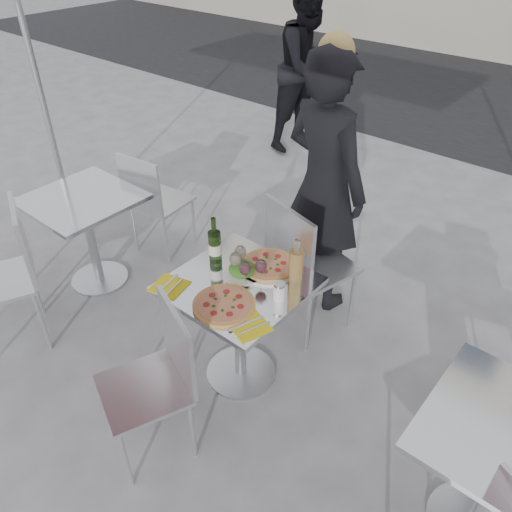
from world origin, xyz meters
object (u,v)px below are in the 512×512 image
Objects in this scene: sugar_shaker at (279,291)px; napkin_left at (169,286)px; carafe at (296,267)px; wineglass_red_b at (261,267)px; side_chair_lfar at (152,197)px; side_table_left at (87,223)px; chair_far at (302,259)px; woman_diner at (324,186)px; salad_plate at (242,270)px; wineglass_white_a at (235,260)px; side_table_right at (504,464)px; chair_near at (159,372)px; napkin_right at (249,326)px; pizza_near at (224,305)px; wineglass_white_b at (240,253)px; side_chair_lnear at (10,267)px; main_table at (239,311)px; wine_bottle at (215,245)px; pizza_far at (268,265)px; wineglass_red_a at (245,269)px; pedestrian_a at (308,67)px.

sugar_shaker reaches higher than napkin_left.
carafe is 0.17m from sugar_shaker.
side_chair_lfar is at bearing 162.39° from wineglass_red_b.
side_table_left is 1.64m from chair_far.
napkin_left is (-0.17, -1.25, -0.17)m from woman_diner.
wineglass_white_a is (-0.03, -0.02, 0.07)m from salad_plate.
chair_near is (-1.51, -0.60, 0.00)m from side_table_right.
sugar_shaker reaches higher than napkin_right.
side_table_left is 1.28m from napkin_left.
pizza_near is 0.28m from wineglass_white_a.
side_chair_lnear is at bearing -148.77° from wineglass_white_b.
side_chair_lnear is 2.09m from woman_diner.
main_table is 0.41m from wine_bottle.
chair_far is 1.18m from chair_near.
woman_diner is 1.20m from pizza_near.
sugar_shaker is (0.19, 0.23, 0.04)m from pizza_near.
wineglass_white_a reaches higher than pizza_far.
pizza_near is (0.04, -0.77, 0.16)m from chair_far.
side_table_left is 0.74× the size of chair_far.
wineglass_red_a reaches higher than side_table_left.
side_table_right is 1.31m from carafe.
side_table_left is at bearing -179.68° from wineglass_red_a.
woman_diner reaches higher than side_chair_lnear.
side_chair_lfar is 1.70m from pizza_near.
main_table is 0.31m from pizza_far.
chair_far is 0.55m from salad_plate.
woman_diner is 11.67× the size of wineglass_white_a.
wine_bottle is at bearing 131.10° from chair_near.
carafe is (0.35, -0.79, -0.05)m from woman_diner.
side_table_left is 1.80m from napkin_right.
wineglass_white_b is (1.27, 0.77, 0.27)m from side_chair_lnear.
wineglass_red_a is at bearing -140.93° from pedestrian_a.
pizza_near is 1.51× the size of salad_plate.
carafe is 1.84× the size of wineglass_white_a.
side_chair_lfar is 1.53m from pizza_far.
side_chair_lfar reaches higher than sugar_shaker.
side_chair_lfar is at bearing 166.66° from pizza_far.
side_table_left is at bearing 45.87° from woman_diner.
side_chair_lnear is 1.57m from wineglass_red_a.
side_chair_lfar is at bearing 158.50° from main_table.
salad_plate is at bearing 155.05° from napkin_right.
wineglass_white_a is 0.43m from napkin_right.
side_chair_lnear reaches higher than napkin_right.
wineglass_red_b is at bearing 164.80° from sugar_shaker.
salad_plate is at bearing 97.91° from chair_far.
pedestrian_a is 3.64m from carafe.
sugar_shaker is at bearing 1.16° from side_table_left.
side_chair_lfar is at bearing 160.32° from salad_plate.
chair_far is 3.05× the size of pizza_near.
main_table is 0.30m from pizza_near.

